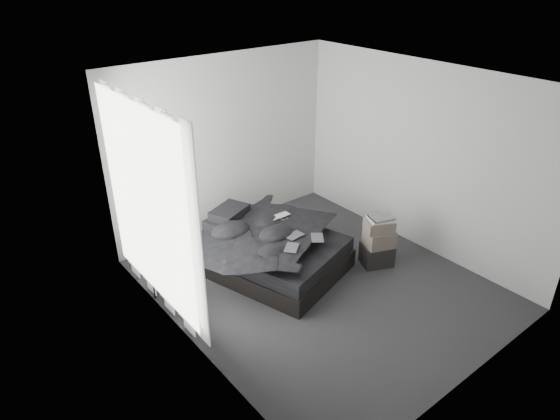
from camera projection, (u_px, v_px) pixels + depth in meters
floor at (319, 284)px, 6.40m from camera, size 3.60×4.20×0.01m
ceiling at (328, 80)px, 5.21m from camera, size 3.60×4.20×0.01m
wall_back at (225, 145)px, 7.27m from camera, size 3.60×0.01×2.60m
wall_front at (487, 273)px, 4.35m from camera, size 3.60×0.01×2.60m
wall_left at (186, 242)px, 4.81m from camera, size 0.01×4.20×2.60m
wall_right at (419, 158)px, 6.81m from camera, size 0.01×4.20×2.60m
window_left at (147, 204)px, 5.43m from camera, size 0.02×2.00×2.30m
curtain_left at (152, 209)px, 5.49m from camera, size 0.06×2.12×2.48m
bed at (270, 259)px, 6.69m from camera, size 1.86×2.16×0.25m
mattress at (270, 245)px, 6.59m from camera, size 1.79×2.09×0.20m
duvet at (272, 233)px, 6.47m from camera, size 1.75×1.89×0.21m
pillow_lower at (226, 221)px, 6.85m from camera, size 0.64×0.52×0.12m
pillow_upper at (229, 212)px, 6.83m from camera, size 0.61×0.53×0.12m
laptop at (282, 213)px, 6.71m from camera, size 0.30×0.20×0.02m
comic_a at (292, 243)px, 6.03m from camera, size 0.28×0.26×0.01m
comic_b at (294, 230)px, 6.29m from camera, size 0.24×0.17×0.01m
comic_c at (317, 232)px, 6.24m from camera, size 0.26×0.28×0.01m
side_stand at (171, 268)px, 6.03m from camera, size 0.56×0.56×0.79m
papers at (169, 240)px, 5.85m from camera, size 0.38×0.35×0.02m
floor_books at (166, 278)px, 6.40m from camera, size 0.19×0.23×0.14m
box_lower at (377, 254)px, 6.76m from camera, size 0.49×0.45×0.30m
box_mid at (379, 238)px, 6.64m from camera, size 0.45×0.41×0.23m
box_upper at (379, 225)px, 6.55m from camera, size 0.45×0.42×0.16m
art_book_white at (380, 219)px, 6.51m from camera, size 0.38×0.35×0.03m
art_book_snake at (382, 217)px, 6.49m from camera, size 0.35×0.32×0.03m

